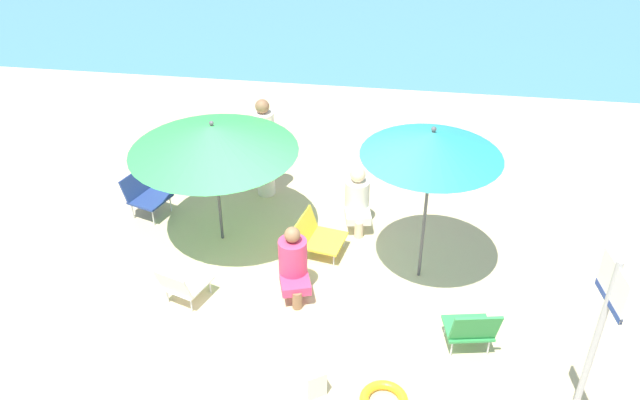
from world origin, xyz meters
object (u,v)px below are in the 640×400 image
(person_b, at_px, (357,198))
(swim_ring, at_px, (384,400))
(umbrella_teal, at_px, (432,144))
(beach_chair_a, at_px, (317,235))
(beach_chair_b, at_px, (144,193))
(warning_sign, at_px, (599,330))
(beach_chair_c, at_px, (471,328))
(beach_chair_d, at_px, (182,284))
(person_a, at_px, (293,262))
(person_c, at_px, (264,148))
(beach_bag, at_px, (312,377))
(umbrella_green, at_px, (213,138))

(person_b, distance_m, swim_ring, 3.21)
(umbrella_teal, bearing_deg, beach_chair_a, 167.46)
(beach_chair_b, height_order, warning_sign, warning_sign)
(beach_chair_c, bearing_deg, beach_chair_b, 53.85)
(beach_chair_d, bearing_deg, swim_ring, -96.03)
(umbrella_teal, height_order, beach_chair_a, umbrella_teal)
(umbrella_teal, xyz_separation_m, beach_chair_a, (-1.36, 0.30, -1.63))
(swim_ring, bearing_deg, beach_chair_a, 113.30)
(warning_sign, height_order, swim_ring, warning_sign)
(beach_chair_a, relative_size, person_b, 0.73)
(beach_chair_a, bearing_deg, beach_chair_d, -128.52)
(beach_chair_d, height_order, person_a, person_a)
(person_b, bearing_deg, beach_chair_d, -55.74)
(beach_chair_d, height_order, swim_ring, beach_chair_d)
(umbrella_teal, distance_m, person_b, 1.97)
(person_c, xyz_separation_m, beach_bag, (1.27, -3.67, -0.62))
(umbrella_green, xyz_separation_m, beach_chair_d, (-0.10, -1.36, -1.26))
(beach_chair_d, distance_m, person_a, 1.35)
(beach_chair_d, bearing_deg, person_c, 9.16)
(person_b, height_order, person_c, person_c)
(beach_chair_d, relative_size, person_a, 0.73)
(umbrella_teal, height_order, warning_sign, warning_sign)
(umbrella_teal, distance_m, person_c, 3.08)
(warning_sign, bearing_deg, swim_ring, 165.44)
(swim_ring, bearing_deg, person_b, 100.64)
(umbrella_green, relative_size, beach_bag, 6.93)
(umbrella_teal, bearing_deg, person_c, 145.03)
(beach_chair_a, relative_size, person_a, 0.71)
(umbrella_green, height_order, beach_chair_b, umbrella_green)
(umbrella_teal, relative_size, swim_ring, 4.23)
(beach_chair_d, bearing_deg, beach_bag, -102.70)
(beach_chair_c, distance_m, person_b, 2.70)
(umbrella_teal, height_order, beach_chair_b, umbrella_teal)
(person_a, bearing_deg, warning_sign, 42.17)
(beach_chair_a, relative_size, beach_bag, 2.12)
(person_a, height_order, beach_bag, person_a)
(beach_chair_c, xyz_separation_m, person_a, (-2.09, 0.72, 0.11))
(beach_bag, bearing_deg, person_b, 86.73)
(umbrella_teal, height_order, swim_ring, umbrella_teal)
(beach_chair_b, relative_size, beach_chair_d, 1.00)
(beach_chair_b, xyz_separation_m, person_c, (1.62, 0.79, 0.44))
(person_c, bearing_deg, beach_chair_b, 128.98)
(beach_chair_a, xyz_separation_m, swim_ring, (1.05, -2.43, -0.22))
(beach_chair_a, height_order, person_a, person_a)
(person_c, bearing_deg, person_b, -100.87)
(umbrella_green, height_order, beach_chair_c, umbrella_green)
(beach_bag, bearing_deg, person_a, 106.97)
(beach_chair_d, xyz_separation_m, warning_sign, (4.27, -1.35, 1.14))
(umbrella_green, relative_size, beach_chair_a, 3.26)
(umbrella_green, height_order, swim_ring, umbrella_green)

